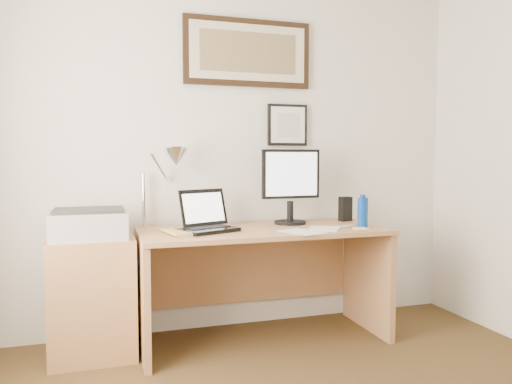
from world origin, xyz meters
name	(u,v)px	position (x,y,z in m)	size (l,w,h in m)	color
wall_back	(227,152)	(0.00, 2.00, 1.25)	(3.50, 0.02, 2.50)	silver
side_cabinet	(93,298)	(-0.92, 1.68, 0.36)	(0.50, 0.40, 0.73)	#A47044
water_bottle	(363,212)	(0.80, 1.49, 0.85)	(0.07, 0.07, 0.20)	#0B3793
bottle_cap	(363,196)	(0.80, 1.49, 0.96)	(0.04, 0.04, 0.02)	#0B3793
speaker	(345,209)	(0.84, 1.81, 0.84)	(0.08, 0.07, 0.18)	black
paper_sheet_a	(301,232)	(0.33, 1.41, 0.75)	(0.19, 0.27, 0.00)	white
paper_sheet_b	(324,229)	(0.51, 1.47, 0.75)	(0.19, 0.27, 0.00)	white
sticky_pad	(361,229)	(0.73, 1.38, 0.76)	(0.08, 0.08, 0.01)	#FDDD78
marker_pen	(346,226)	(0.68, 1.50, 0.76)	(0.02, 0.02, 0.14)	white
book	(167,233)	(-0.48, 1.55, 0.76)	(0.20, 0.27, 0.02)	tan
desk	(259,261)	(0.15, 1.72, 0.51)	(1.60, 0.70, 0.75)	#A47044
laptop	(206,222)	(-0.23, 1.64, 0.81)	(0.41, 0.41, 0.26)	black
lcd_monitor	(291,183)	(0.40, 1.77, 1.04)	(0.42, 0.22, 0.52)	black
printer	(89,224)	(-0.93, 1.67, 0.82)	(0.44, 0.34, 0.18)	#ADADAF
desk_lamp	(173,162)	(-0.41, 1.81, 1.19)	(0.29, 0.27, 0.53)	silver
picture_large	(248,53)	(0.15, 1.97, 1.95)	(0.92, 0.04, 0.47)	black
picture_small	(287,125)	(0.45, 1.97, 1.45)	(0.30, 0.03, 0.30)	black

